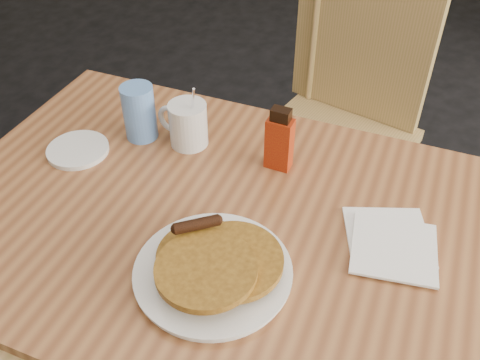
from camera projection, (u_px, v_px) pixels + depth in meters
name	position (u px, v px, depth m)	size (l,w,h in m)	color
main_table	(224.00, 230.00, 1.16)	(1.39, 1.01, 0.75)	#9B6237
chair_main_far	(345.00, 100.00, 1.74)	(0.51, 0.51, 1.02)	tan
pancake_plate	(214.00, 267.00, 1.00)	(0.30, 0.30, 0.09)	white
coffee_mug	(187.00, 123.00, 1.30)	(0.13, 0.09, 0.17)	white
syrup_bottle	(279.00, 141.00, 1.22)	(0.06, 0.04, 0.16)	maroon
napkin_stack	(391.00, 243.00, 1.07)	(0.23, 0.24, 0.01)	white
blue_tumbler	(139.00, 112.00, 1.31)	(0.08, 0.08, 0.14)	#5A8BD5
side_saucer	(78.00, 150.00, 1.30)	(0.15, 0.15, 0.01)	white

